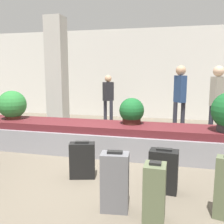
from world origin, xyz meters
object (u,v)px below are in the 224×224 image
suitcase_2 (115,182)px  suitcase_5 (154,192)px  suitcase_4 (163,171)px  traveler_2 (217,96)px  potted_plant_0 (12,105)px  suitcase_6 (82,160)px  traveler_0 (108,95)px  traveler_1 (180,93)px  pillar (57,75)px  potted_plant_1 (132,112)px

suitcase_2 → suitcase_5: size_ratio=1.08×
suitcase_4 → suitcase_5: bearing=-91.0°
traveler_2 → potted_plant_0: bearing=-26.9°
suitcase_6 → suitcase_5: bearing=-52.3°
traveler_0 → traveler_1: (2.20, -0.99, 0.20)m
suitcase_2 → potted_plant_0: (-2.92, 2.18, 0.56)m
suitcase_2 → suitcase_6: size_ratio=1.26×
suitcase_6 → traveler_1: size_ratio=0.33×
pillar → potted_plant_0: bearing=-100.6°
pillar → suitcase_5: size_ratio=4.58×
traveler_0 → potted_plant_0: bearing=13.0°
traveler_1 → suitcase_2: bearing=-45.4°
traveler_0 → traveler_2: (3.05, -1.43, 0.18)m
suitcase_2 → suitcase_6: (-0.72, 0.81, -0.08)m
suitcase_6 → traveler_0: bearing=83.8°
suitcase_4 → traveler_0: traveler_0 is taller
suitcase_2 → potted_plant_0: 3.68m
potted_plant_0 → traveler_2: (4.59, 1.39, 0.19)m
traveler_1 → suitcase_6: bearing=-59.5°
potted_plant_0 → potted_plant_1: size_ratio=1.20×
traveler_1 → pillar: bearing=-121.5°
potted_plant_0 → traveler_0: 3.21m
potted_plant_1 → suitcase_6: bearing=-110.7°
traveler_0 → traveler_1: size_ratio=0.85×
potted_plant_1 → traveler_2: (1.84, 1.31, 0.24)m
suitcase_5 → traveler_1: size_ratio=0.38×
suitcase_4 → potted_plant_1: (-0.72, 1.63, 0.56)m
suitcase_5 → suitcase_6: suitcase_5 is taller
pillar → traveler_1: bearing=2.2°
suitcase_2 → traveler_0: traveler_0 is taller
suitcase_2 → suitcase_4: size_ratio=1.19×
suitcase_5 → traveler_0: size_ratio=0.44×
suitcase_6 → potted_plant_0: potted_plant_0 is taller
potted_plant_0 → suitcase_4: bearing=-24.1°
potted_plant_0 → suitcase_6: bearing=-32.1°
potted_plant_1 → traveler_0: (-1.21, 2.74, 0.06)m
suitcase_2 → potted_plant_1: size_ratio=1.40×
pillar → suitcase_5: bearing=-52.2°
potted_plant_1 → traveler_2: traveler_2 is taller
pillar → potted_plant_1: bearing=-33.5°
pillar → potted_plant_0: (-0.32, -1.69, -0.68)m
pillar → suitcase_2: 4.82m
suitcase_5 → suitcase_6: size_ratio=1.16×
pillar → suitcase_4: (3.15, -3.24, -1.30)m
suitcase_4 → traveler_2: 3.25m
pillar → suitcase_6: (1.88, -3.07, -1.31)m
suitcase_4 → potted_plant_1: size_ratio=1.17×
suitcase_6 → traveler_1: bearing=49.1°
pillar → traveler_0: pillar is taller
suitcase_4 → traveler_2: (1.12, 2.94, 0.80)m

